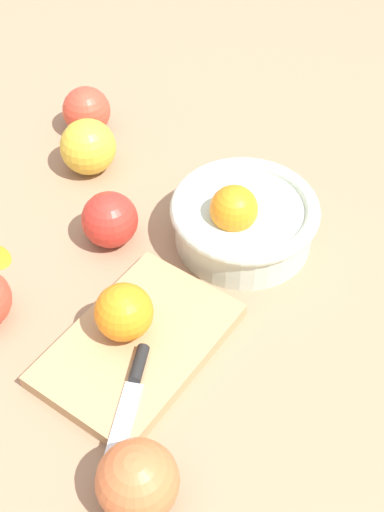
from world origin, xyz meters
TOP-DOWN VIEW (x-y plane):
  - ground_plane at (0.00, 0.00)m, footprint 2.40×2.40m
  - bowl at (-0.13, 0.11)m, footprint 0.19×0.19m
  - cutting_board at (0.08, 0.08)m, footprint 0.25×0.18m
  - orange_on_board at (0.08, 0.07)m, footprint 0.07×0.07m
  - knife at (0.14, 0.12)m, footprint 0.15×0.06m
  - apple_front_left at (-0.16, -0.14)m, footprint 0.08×0.08m
  - apple_back_right at (0.23, 0.18)m, footprint 0.08×0.08m
  - apple_front_left_2 at (-0.24, -0.20)m, footprint 0.07×0.07m
  - apple_front_left_3 at (-0.05, -0.04)m, footprint 0.07×0.07m

SIDE VIEW (x-z plane):
  - ground_plane at x=0.00m, z-range 0.00..0.00m
  - cutting_board at x=0.08m, z-range 0.00..0.02m
  - knife at x=0.14m, z-range 0.02..0.03m
  - apple_front_left_2 at x=-0.24m, z-range 0.00..0.07m
  - apple_front_left_3 at x=-0.05m, z-range 0.00..0.07m
  - bowl at x=-0.13m, z-range -0.01..0.09m
  - apple_front_left at x=-0.16m, z-range 0.00..0.08m
  - apple_back_right at x=0.23m, z-range 0.00..0.08m
  - orange_on_board at x=0.08m, z-range 0.02..0.09m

